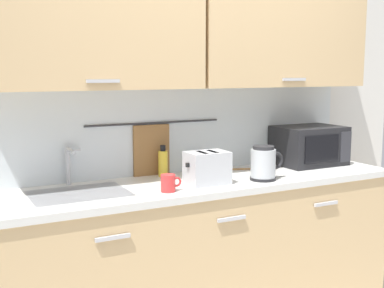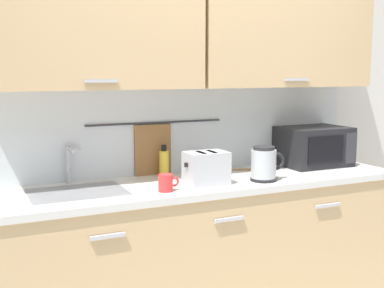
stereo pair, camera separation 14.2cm
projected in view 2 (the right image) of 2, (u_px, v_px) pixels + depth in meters
name	position (u px, v px, depth m)	size (l,w,h in m)	color
counter_unit	(203.00, 250.00, 3.05)	(2.53, 0.64, 0.90)	tan
back_wall_assembly	(189.00, 76.00, 3.11)	(3.70, 0.41, 2.50)	silver
sink_faucet	(70.00, 160.00, 2.86)	(0.09, 0.17, 0.22)	#B2B5BA
microwave	(314.00, 146.00, 3.44)	(0.46, 0.35, 0.27)	black
electric_kettle	(264.00, 164.00, 2.96)	(0.23, 0.16, 0.21)	black
dish_soap_bottle	(164.00, 162.00, 3.10)	(0.06, 0.06, 0.20)	yellow
mug_near_sink	(166.00, 183.00, 2.70)	(0.12, 0.08, 0.09)	red
toaster	(206.00, 168.00, 2.87)	(0.26, 0.17, 0.19)	#B7BABF
mug_by_kettle	(212.00, 168.00, 3.13)	(0.12, 0.08, 0.09)	silver
wooden_spoon	(254.00, 169.00, 3.29)	(0.27, 0.12, 0.01)	#9E7042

